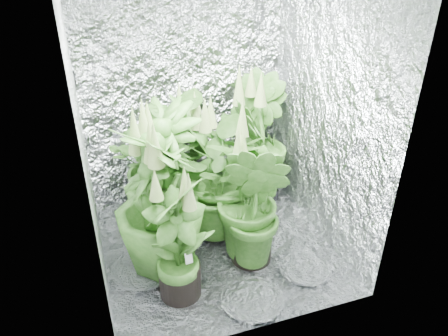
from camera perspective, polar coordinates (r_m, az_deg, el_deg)
ground at (r=3.28m, az=-1.08°, el=-9.95°), size 1.60×1.60×0.00m
walls at (r=2.75m, az=-1.27°, el=6.26°), size 1.62×1.62×2.00m
plant_a at (r=3.48m, az=-8.27°, el=0.42°), size 0.93×0.93×0.87m
plant_b at (r=3.45m, az=-4.15°, el=1.46°), size 0.68×0.68×1.04m
plant_c at (r=3.57m, az=4.10°, el=3.52°), size 0.65×0.65×1.14m
plant_d at (r=2.82m, az=-8.64°, el=-4.58°), size 0.79×0.79×1.14m
plant_e at (r=3.12m, az=-0.50°, el=-0.51°), size 1.17×1.17×1.10m
plant_f at (r=2.66m, az=-6.10°, el=-9.49°), size 0.63×0.63×0.94m
plant_g at (r=2.89m, az=3.79°, el=-4.70°), size 0.69×0.69×1.02m
plant_h at (r=3.09m, az=-7.82°, el=-1.23°), size 0.81×0.81×1.13m
circulation_fan at (r=3.72m, az=5.80°, el=-2.11°), size 0.14×0.29×0.33m
plant_label at (r=2.73m, az=-4.63°, el=-11.64°), size 0.05×0.03×0.08m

